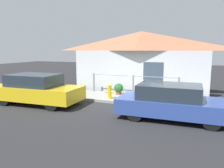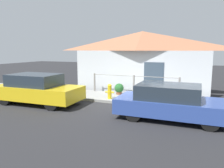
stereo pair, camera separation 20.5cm
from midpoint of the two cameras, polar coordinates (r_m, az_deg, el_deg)
name	(u,v)px [view 2 (the right image)]	position (r m, az deg, el deg)	size (l,w,h in m)	color
ground_plane	(121,105)	(10.33, 3.05, -5.38)	(60.00, 60.00, 0.00)	#262628
sidewalk	(128,99)	(11.29, 4.83, -3.82)	(24.00, 2.11, 0.13)	gray
house	(142,44)	(13.39, 8.24, 10.28)	(8.19, 2.23, 3.65)	silver
fence	(134,84)	(12.02, 6.17, 0.09)	(4.90, 0.10, 1.05)	gray
car_left	(37,89)	(10.92, -18.44, -1.24)	(4.21, 1.90, 1.42)	gold
car_right	(171,102)	(8.38, 15.87, -4.57)	(4.10, 1.81, 1.29)	#2D4793
fire_hydrant	(110,91)	(10.84, -0.09, -1.84)	(0.46, 0.20, 0.75)	yellow
potted_plant_near_hydrant	(119,89)	(11.94, 2.35, -1.19)	(0.50, 0.50, 0.60)	brown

